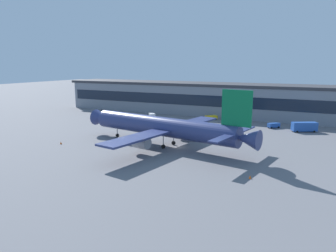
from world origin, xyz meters
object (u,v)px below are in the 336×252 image
object	(u,v)px
traffic_cone_0	(250,177)
traffic_cone_1	(61,143)
airliner	(164,127)
fuel_truck	(304,126)
pushback_tractor	(211,117)
baggage_tug	(152,115)
follow_me_car	(274,125)

from	to	relation	value
traffic_cone_0	traffic_cone_1	size ratio (longest dim) A/B	0.97
traffic_cone_1	traffic_cone_0	bearing A→B (deg)	-4.43
airliner	fuel_truck	bearing A→B (deg)	48.05
airliner	traffic_cone_1	distance (m)	31.00
pushback_tractor	baggage_tug	distance (m)	25.74
traffic_cone_0	baggage_tug	bearing A→B (deg)	133.78
follow_me_car	pushback_tractor	bearing A→B (deg)	166.01
fuel_truck	pushback_tractor	bearing A→B (deg)	166.53
follow_me_car	traffic_cone_1	bearing A→B (deg)	-135.08
baggage_tug	fuel_truck	distance (m)	61.78
baggage_tug	fuel_truck	xyz separation A→B (m)	(61.72, -2.69, 0.80)
pushback_tractor	follow_me_car	world-z (taller)	follow_me_car
airliner	baggage_tug	xyz separation A→B (m)	(-27.02, 41.29, -4.45)
pushback_tractor	follow_me_car	distance (m)	27.25
fuel_truck	traffic_cone_0	size ratio (longest dim) A/B	12.33
follow_me_car	traffic_cone_0	size ratio (longest dim) A/B	6.29
pushback_tractor	follow_me_car	size ratio (longest dim) A/B	1.18
baggage_tug	pushback_tractor	bearing A→B (deg)	13.72
traffic_cone_1	fuel_truck	bearing A→B (deg)	38.64
airliner	follow_me_car	xyz separation A→B (m)	(24.43, 40.81, -4.44)
airliner	fuel_truck	size ratio (longest dim) A/B	6.47
pushback_tractor	traffic_cone_0	distance (m)	70.18
baggage_tug	traffic_cone_0	size ratio (longest dim) A/B	5.61
follow_me_car	fuel_truck	distance (m)	10.53
pushback_tractor	traffic_cone_1	world-z (taller)	pushback_tractor
pushback_tractor	traffic_cone_0	world-z (taller)	pushback_tractor
baggage_tug	traffic_cone_0	xyz separation A→B (m)	(54.96, -57.35, -0.73)
fuel_truck	traffic_cone_0	xyz separation A→B (m)	(-6.76, -54.66, -1.53)
follow_me_car	airliner	bearing A→B (deg)	-120.90
traffic_cone_0	traffic_cone_1	world-z (taller)	traffic_cone_1
airliner	baggage_tug	distance (m)	49.55
fuel_truck	baggage_tug	bearing A→B (deg)	177.51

